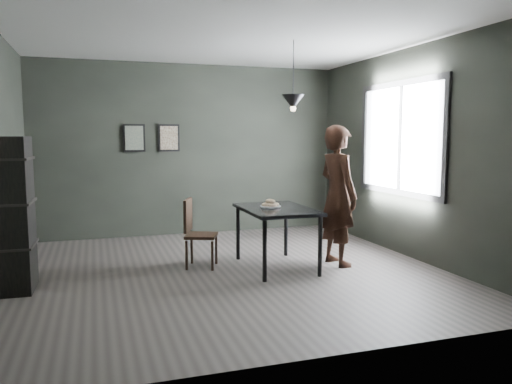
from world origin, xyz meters
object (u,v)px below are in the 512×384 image
object	(u,v)px
cafe_table	(276,214)
shelf_unit	(16,215)
woman	(338,196)
wood_chair	(195,228)
pendant_lamp	(293,102)
white_plate	(270,207)

from	to	relation	value
cafe_table	shelf_unit	world-z (taller)	shelf_unit
woman	shelf_unit	xyz separation A→B (m)	(-3.71, 0.06, -0.07)
cafe_table	shelf_unit	xyz separation A→B (m)	(-2.92, -0.03, 0.14)
cafe_table	shelf_unit	distance (m)	2.92
wood_chair	woman	bearing A→B (deg)	8.33
pendant_lamp	shelf_unit	bearing A→B (deg)	-177.70
white_plate	pendant_lamp	size ratio (longest dim) A/B	0.27
cafe_table	white_plate	bearing A→B (deg)	137.03
cafe_table	white_plate	size ratio (longest dim) A/B	5.22
cafe_table	pendant_lamp	size ratio (longest dim) A/B	1.39
cafe_table	wood_chair	distance (m)	1.03
cafe_table	woman	bearing A→B (deg)	-6.57
cafe_table	pendant_lamp	world-z (taller)	pendant_lamp
woman	shelf_unit	world-z (taller)	woman
white_plate	shelf_unit	distance (m)	2.86
wood_chair	shelf_unit	xyz separation A→B (m)	(-1.97, -0.36, 0.33)
shelf_unit	wood_chair	bearing A→B (deg)	12.47
white_plate	woman	distance (m)	0.87
woman	wood_chair	xyz separation A→B (m)	(-1.74, 0.43, -0.40)
woman	shelf_unit	bearing A→B (deg)	80.92
white_plate	pendant_lamp	xyz separation A→B (m)	(0.31, 0.04, 1.29)
white_plate	shelf_unit	xyz separation A→B (m)	(-2.86, -0.08, 0.06)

